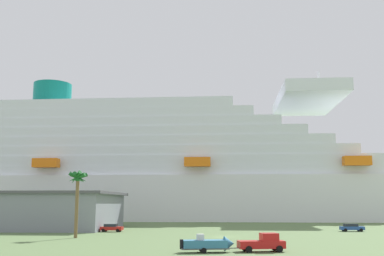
% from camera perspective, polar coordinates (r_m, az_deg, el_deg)
% --- Properties ---
extents(ground_plane, '(600.00, 600.00, 0.00)m').
position_cam_1_polar(ground_plane, '(111.88, 3.49, -12.25)').
color(ground_plane, '#567042').
extents(cruise_ship, '(248.12, 47.08, 60.91)m').
position_cam_1_polar(cruise_ship, '(163.74, -7.24, -5.64)').
color(cruise_ship, white).
rests_on(cruise_ship, ground_plane).
extents(terminal_building, '(49.76, 28.59, 8.25)m').
position_cam_1_polar(terminal_building, '(114.46, -21.76, -9.48)').
color(terminal_building, gray).
rests_on(terminal_building, ground_plane).
extents(pickup_truck, '(5.86, 3.02, 2.20)m').
position_cam_1_polar(pickup_truck, '(57.86, 8.84, -13.93)').
color(pickup_truck, red).
rests_on(pickup_truck, ground_plane).
extents(small_boat_on_trailer, '(7.21, 2.90, 2.15)m').
position_cam_1_polar(small_boat_on_trailer, '(56.42, 2.29, -14.23)').
color(small_boat_on_trailer, '#595960').
rests_on(small_boat_on_trailer, ground_plane).
extents(palm_tree, '(3.29, 3.27, 11.26)m').
position_cam_1_polar(palm_tree, '(81.27, -14.04, -6.78)').
color(palm_tree, brown).
rests_on(palm_tree, ground_plane).
extents(parked_car_blue_suv, '(4.79, 1.98, 1.58)m').
position_cam_1_polar(parked_car_blue_suv, '(102.01, 19.24, -11.59)').
color(parked_car_blue_suv, '#264C99').
rests_on(parked_car_blue_suv, ground_plane).
extents(parked_car_red_hatchback, '(4.58, 2.29, 1.58)m').
position_cam_1_polar(parked_car_red_hatchback, '(96.79, -9.98, -12.11)').
color(parked_car_red_hatchback, red).
rests_on(parked_car_red_hatchback, ground_plane).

